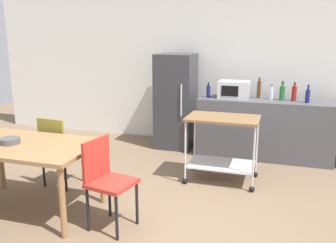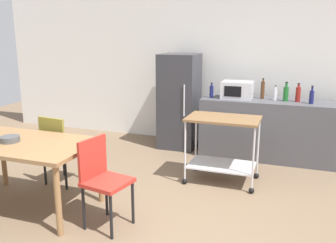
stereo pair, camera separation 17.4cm
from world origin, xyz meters
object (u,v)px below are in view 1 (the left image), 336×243
at_px(bottle_sesame_oil, 259,89).
at_px(bottle_hot_sauce, 294,93).
at_px(chair_red, 106,177).
at_px(dining_table, 25,151).
at_px(fruit_bowl, 10,141).
at_px(bottle_sparkling_water, 308,96).
at_px(kitchen_cart, 222,138).
at_px(chair_olive, 58,146).
at_px(bottle_soda, 208,91).
at_px(bottle_olive_oil, 282,93).
at_px(microwave, 234,90).
at_px(bottle_soy_sauce, 271,93).
at_px(refrigerator, 176,101).

bearing_deg(bottle_sesame_oil, bottle_hot_sauce, -11.02).
xyz_separation_m(chair_red, bottle_hot_sauce, (1.73, 2.66, 0.50)).
distance_m(dining_table, fruit_bowl, 0.18).
bearing_deg(bottle_sparkling_water, kitchen_cart, -134.29).
relative_size(chair_red, fruit_bowl, 4.32).
distance_m(chair_olive, bottle_soda, 2.43).
xyz_separation_m(chair_red, bottle_sesame_oil, (1.22, 2.76, 0.52)).
relative_size(bottle_sparkling_water, fruit_bowl, 1.25).
bearing_deg(bottle_olive_oil, kitchen_cart, -120.44).
bearing_deg(bottle_hot_sauce, microwave, -179.33).
bearing_deg(bottle_sparkling_water, chair_red, -126.77).
height_order(bottle_soy_sauce, bottle_sparkling_water, bottle_sparkling_water).
relative_size(chair_olive, fruit_bowl, 4.32).
height_order(bottle_soda, bottle_hot_sauce, bottle_hot_sauce).
distance_m(bottle_sesame_oil, bottle_sparkling_water, 0.72).
relative_size(refrigerator, bottle_sparkling_water, 6.02).
relative_size(bottle_olive_oil, bottle_sparkling_water, 1.10).
distance_m(microwave, bottle_sparkling_water, 1.07).
distance_m(bottle_soda, microwave, 0.39).
relative_size(kitchen_cart, bottle_hot_sauce, 3.33).
bearing_deg(kitchen_cart, refrigerator, 128.21).
distance_m(chair_red, kitchen_cart, 1.74).
height_order(chair_olive, fruit_bowl, chair_olive).
bearing_deg(chair_olive, bottle_hot_sauce, -138.16).
distance_m(refrigerator, bottle_sparkling_water, 2.05).
xyz_separation_m(chair_olive, bottle_sparkling_water, (2.93, 1.85, 0.48)).
distance_m(bottle_soda, bottle_sesame_oil, 0.77).
height_order(microwave, bottle_sparkling_water, microwave).
relative_size(chair_olive, kitchen_cart, 0.98).
height_order(bottle_soy_sauce, bottle_olive_oil, bottle_olive_oil).
bearing_deg(bottle_soda, chair_olive, -128.63).
bearing_deg(chair_olive, microwave, -127.48).
distance_m(dining_table, bottle_sesame_oil, 3.50).
relative_size(refrigerator, bottle_soy_sauce, 7.05).
relative_size(bottle_soda, bottle_soy_sauce, 1.06).
xyz_separation_m(bottle_soy_sauce, bottle_sparkling_water, (0.51, -0.12, 0.01)).
relative_size(kitchen_cart, fruit_bowl, 4.42).
xyz_separation_m(chair_olive, fruit_bowl, (-0.10, -0.70, 0.26)).
bearing_deg(refrigerator, kitchen_cart, -51.79).
relative_size(chair_olive, bottle_soy_sauce, 4.05).
relative_size(dining_table, refrigerator, 0.97).
relative_size(dining_table, bottle_sesame_oil, 4.82).
distance_m(refrigerator, fruit_bowl, 2.92).
height_order(bottle_olive_oil, bottle_hot_sauce, bottle_olive_oil).
height_order(chair_red, bottle_sparkling_water, bottle_sparkling_water).
height_order(bottle_soy_sauce, fruit_bowl, bottle_soy_sauce).
xyz_separation_m(bottle_soda, bottle_hot_sauce, (1.26, 0.08, 0.02)).
height_order(microwave, bottle_hot_sauce, bottle_hot_sauce).
distance_m(refrigerator, bottle_hot_sauce, 1.86).
height_order(chair_olive, bottle_soda, bottle_soda).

